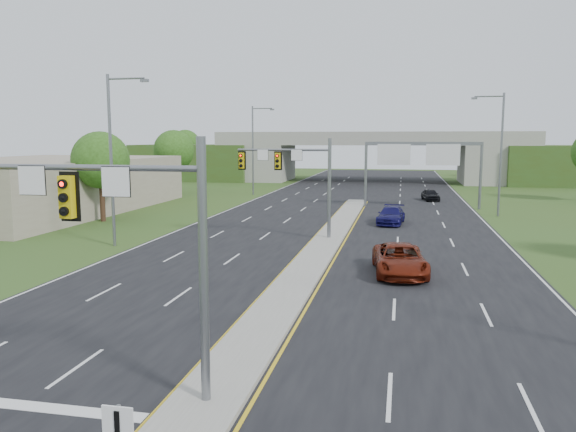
# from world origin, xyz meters

# --- Properties ---
(ground) EXTENTS (240.00, 240.00, 0.00)m
(ground) POSITION_xyz_m (0.00, 0.00, 0.00)
(ground) COLOR #384D1B
(ground) RESTS_ON ground
(road) EXTENTS (24.00, 160.00, 0.02)m
(road) POSITION_xyz_m (0.00, 35.00, 0.01)
(road) COLOR black
(road) RESTS_ON ground
(median) EXTENTS (2.00, 54.00, 0.16)m
(median) POSITION_xyz_m (0.00, 23.00, 0.10)
(median) COLOR gray
(median) RESTS_ON road
(lane_markings) EXTENTS (23.72, 160.00, 0.01)m
(lane_markings) POSITION_xyz_m (-0.60, 28.91, 0.02)
(lane_markings) COLOR gold
(lane_markings) RESTS_ON road
(signal_mast_near) EXTENTS (6.62, 0.60, 7.00)m
(signal_mast_near) POSITION_xyz_m (-2.26, -0.07, 4.73)
(signal_mast_near) COLOR slate
(signal_mast_near) RESTS_ON ground
(signal_mast_far) EXTENTS (6.62, 0.60, 7.00)m
(signal_mast_far) POSITION_xyz_m (-2.26, 24.93, 4.73)
(signal_mast_far) COLOR slate
(signal_mast_far) RESTS_ON ground
(sign_gantry) EXTENTS (11.58, 0.44, 6.67)m
(sign_gantry) POSITION_xyz_m (6.68, 44.92, 5.24)
(sign_gantry) COLOR slate
(sign_gantry) RESTS_ON ground
(overpass) EXTENTS (80.00, 14.00, 8.10)m
(overpass) POSITION_xyz_m (0.00, 80.00, 3.55)
(overpass) COLOR gray
(overpass) RESTS_ON ground
(lightpole_l_mid) EXTENTS (2.85, 0.25, 11.00)m
(lightpole_l_mid) POSITION_xyz_m (-13.30, 20.00, 6.10)
(lightpole_l_mid) COLOR slate
(lightpole_l_mid) RESTS_ON ground
(lightpole_l_far) EXTENTS (2.85, 0.25, 11.00)m
(lightpole_l_far) POSITION_xyz_m (-13.30, 55.00, 6.10)
(lightpole_l_far) COLOR slate
(lightpole_l_far) RESTS_ON ground
(lightpole_r_far) EXTENTS (2.85, 0.25, 11.00)m
(lightpole_r_far) POSITION_xyz_m (13.30, 40.00, 6.10)
(lightpole_r_far) COLOR slate
(lightpole_r_far) RESTS_ON ground
(tree_l_near) EXTENTS (4.80, 4.80, 7.60)m
(tree_l_near) POSITION_xyz_m (-20.00, 30.00, 5.18)
(tree_l_near) COLOR #382316
(tree_l_near) RESTS_ON ground
(tree_l_mid) EXTENTS (5.20, 5.20, 8.12)m
(tree_l_mid) POSITION_xyz_m (-24.00, 55.00, 5.51)
(tree_l_mid) COLOR #382316
(tree_l_mid) RESTS_ON ground
(tree_back_a) EXTENTS (6.00, 6.00, 8.85)m
(tree_back_a) POSITION_xyz_m (-38.00, 94.00, 5.84)
(tree_back_a) COLOR #382316
(tree_back_a) RESTS_ON ground
(tree_back_b) EXTENTS (5.60, 5.60, 8.32)m
(tree_back_b) POSITION_xyz_m (-24.00, 94.00, 5.51)
(tree_back_b) COLOR #382316
(tree_back_b) RESTS_ON ground
(tree_back_c) EXTENTS (5.60, 5.60, 8.32)m
(tree_back_c) POSITION_xyz_m (24.00, 94.00, 5.51)
(tree_back_c) COLOR #382316
(tree_back_c) RESTS_ON ground
(commercial_building) EXTENTS (18.00, 30.00, 5.00)m
(commercial_building) POSITION_xyz_m (-30.00, 35.00, 2.50)
(commercial_building) COLOR gray
(commercial_building) RESTS_ON ground
(car_far_a) EXTENTS (3.13, 5.76, 1.53)m
(car_far_a) POSITION_xyz_m (4.87, 15.69, 0.79)
(car_far_a) COLOR #5D1709
(car_far_a) RESTS_ON road
(car_far_b) EXTENTS (2.43, 5.03, 1.41)m
(car_far_b) POSITION_xyz_m (4.07, 33.28, 0.73)
(car_far_b) COLOR #0D0B43
(car_far_b) RESTS_ON road
(car_far_c) EXTENTS (2.24, 4.06, 1.31)m
(car_far_c) POSITION_xyz_m (8.10, 52.24, 0.67)
(car_far_c) COLOR black
(car_far_c) RESTS_ON road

